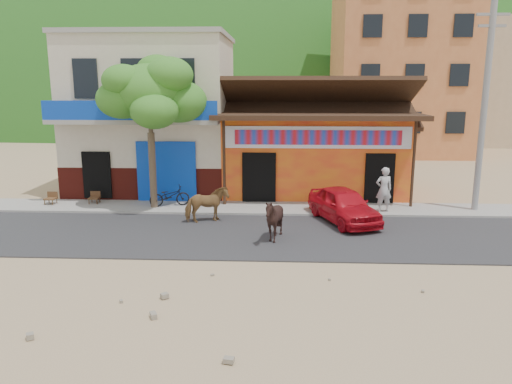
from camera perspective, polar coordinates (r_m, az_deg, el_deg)
ground at (r=14.47m, az=0.80°, el=-8.01°), size 120.00×120.00×0.00m
road at (r=16.83m, az=1.09°, el=-4.97°), size 60.00×5.00×0.04m
sidewalk at (r=20.19m, az=1.37°, el=-1.89°), size 60.00×2.00×0.12m
dance_club at (r=23.83m, az=6.45°, el=4.50°), size 8.00×6.00×3.60m
cafe_building at (r=24.34m, az=-11.56°, el=8.52°), size 7.00×6.00×7.00m
apartment_front at (r=38.53m, az=15.98°, el=13.37°), size 9.00×9.00×12.00m
apartment_rear at (r=46.96m, az=25.17°, el=11.21°), size 8.00×8.00×10.00m
hillside at (r=83.84m, az=2.50°, el=17.17°), size 100.00×40.00×24.00m
tree at (r=20.09m, az=-11.92°, el=6.64°), size 3.00×3.00×6.00m
utility_pole at (r=21.06m, az=24.63°, el=8.78°), size 0.24×0.24×8.00m
cow_tan at (r=18.26m, az=-5.65°, el=-1.43°), size 1.71×1.28×1.31m
cow_dark at (r=16.04m, az=2.06°, el=-3.14°), size 1.71×1.68×1.42m
red_car at (r=18.49m, az=9.98°, el=-1.46°), size 2.70×4.01×1.27m
scooter at (r=20.53m, az=-9.85°, el=-0.44°), size 1.71×1.06×0.85m
pedestrian at (r=19.93m, az=14.40°, el=0.29°), size 0.70×0.51×1.75m
cafe_chair_left at (r=21.76m, az=-18.05°, el=-0.08°), size 0.43×0.43×0.90m
cafe_chair_right at (r=22.24m, az=-22.48°, el=-0.12°), size 0.46×0.46×0.93m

